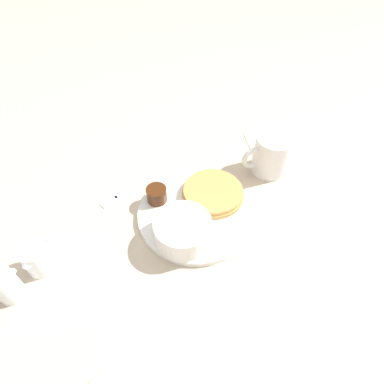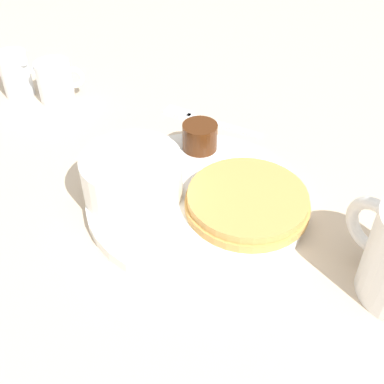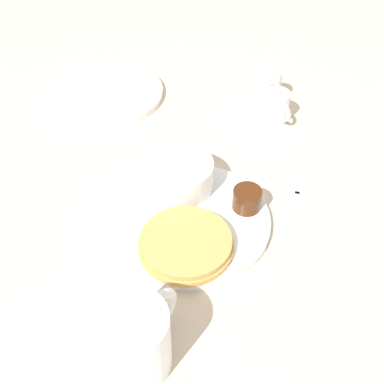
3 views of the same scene
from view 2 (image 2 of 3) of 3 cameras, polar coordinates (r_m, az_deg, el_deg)
name	(u,v)px [view 2 (image 2 of 3)]	position (r m, az deg, el deg)	size (l,w,h in m)	color
ground_plane	(196,203)	(0.52, 0.50, -1.31)	(4.00, 4.00, 0.00)	#C6B299
plate	(196,199)	(0.51, 0.51, -0.82)	(0.23, 0.23, 0.01)	white
pancake_stack	(247,201)	(0.49, 6.58, -1.07)	(0.13, 0.13, 0.02)	tan
bowl	(132,174)	(0.50, -7.11, 2.11)	(0.10, 0.10, 0.05)	white
syrup_cup	(200,137)	(0.57, 0.94, 6.59)	(0.04, 0.04, 0.03)	#47230F
butter_ramekin	(121,172)	(0.52, -8.43, 2.39)	(0.05, 0.05, 0.04)	white
creamer_pitcher_near	(55,81)	(0.71, -15.91, 12.55)	(0.07, 0.05, 0.06)	white
creamer_pitcher_far	(15,73)	(0.73, -20.22, 13.05)	(0.05, 0.05, 0.07)	white
fork	(200,118)	(0.65, 0.97, 8.79)	(0.10, 0.12, 0.00)	silver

